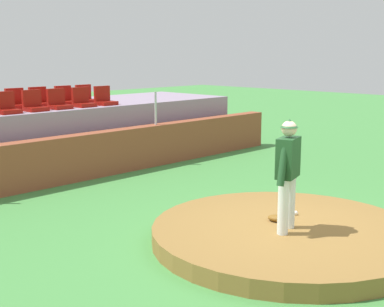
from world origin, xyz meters
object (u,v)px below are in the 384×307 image
at_px(stadium_chair_4, 83,101).
at_px(stadium_chair_11, 86,97).
at_px(fielding_glove, 277,218).
at_px(stadium_chair_2, 34,104).
at_px(stadium_chair_10, 65,99).
at_px(stadium_chair_8, 17,102).
at_px(stadium_chair_3, 58,102).
at_px(stadium_chair_9, 40,100).
at_px(stadium_chair_5, 104,99).
at_px(pitcher, 288,167).
at_px(baseball, 296,213).
at_px(stadium_chair_1, 7,107).

xyz_separation_m(stadium_chair_4, stadium_chair_11, (0.69, 0.87, 0.00)).
distance_m(fielding_glove, stadium_chair_2, 6.93).
relative_size(stadium_chair_10, stadium_chair_11, 1.00).
xyz_separation_m(stadium_chair_8, stadium_chair_10, (1.40, -0.01, 0.00)).
bearing_deg(stadium_chair_3, stadium_chair_4, 179.14).
xyz_separation_m(stadium_chair_4, stadium_chair_8, (-1.38, 0.86, 0.00)).
relative_size(stadium_chair_3, stadium_chair_4, 1.00).
height_order(stadium_chair_9, stadium_chair_11, same).
relative_size(stadium_chair_2, stadium_chair_5, 1.00).
bearing_deg(stadium_chair_2, stadium_chair_10, -148.32).
distance_m(stadium_chair_4, stadium_chair_10, 0.86).
height_order(stadium_chair_8, stadium_chair_9, same).
xyz_separation_m(pitcher, stadium_chair_11, (1.91, 8.02, 0.48)).
distance_m(stadium_chair_3, stadium_chair_11, 1.64).
xyz_separation_m(stadium_chair_8, stadium_chair_9, (0.66, 0.03, 0.00)).
bearing_deg(pitcher, stadium_chair_10, 64.35).
bearing_deg(stadium_chair_9, stadium_chair_5, 147.53).
bearing_deg(pitcher, baseball, 6.37).
xyz_separation_m(stadium_chair_4, stadium_chair_5, (0.69, 0.00, 0.00)).
distance_m(stadium_chair_3, stadium_chair_5, 1.40).
bearing_deg(baseball, stadium_chair_3, 92.42).
bearing_deg(stadium_chair_10, stadium_chair_5, 128.06).
height_order(stadium_chair_3, stadium_chair_10, same).
bearing_deg(stadium_chair_5, stadium_chair_3, -0.31).
relative_size(baseball, stadium_chair_5, 0.15).
bearing_deg(pitcher, stadium_chair_1, 80.26).
relative_size(stadium_chair_8, stadium_chair_11, 1.00).
bearing_deg(stadium_chair_9, stadium_chair_10, 176.87).
distance_m(fielding_glove, stadium_chair_9, 7.82).
bearing_deg(stadium_chair_4, stadium_chair_2, 0.70).
distance_m(stadium_chair_3, stadium_chair_8, 1.08).
height_order(baseball, stadium_chair_2, stadium_chair_2).
bearing_deg(fielding_glove, stadium_chair_5, -28.93).
bearing_deg(baseball, stadium_chair_4, 86.46).
height_order(stadium_chair_5, stadium_chair_9, same).
bearing_deg(fielding_glove, baseball, -108.29).
bearing_deg(stadium_chair_8, stadium_chair_9, -177.01).
height_order(stadium_chair_2, stadium_chair_5, same).
distance_m(baseball, stadium_chair_3, 6.98).
xyz_separation_m(stadium_chair_9, stadium_chair_11, (1.40, -0.02, 0.00)).
relative_size(fielding_glove, stadium_chair_8, 0.60).
height_order(fielding_glove, stadium_chair_3, stadium_chair_3).
relative_size(stadium_chair_4, stadium_chair_11, 1.00).
relative_size(pitcher, baseball, 23.52).
distance_m(baseball, fielding_glove, 0.52).
bearing_deg(stadium_chair_8, stadium_chair_5, 157.45).
bearing_deg(stadium_chair_3, stadium_chair_11, -148.40).
bearing_deg(stadium_chair_8, stadium_chair_11, -179.73).
bearing_deg(stadium_chair_9, baseball, 92.16).
bearing_deg(stadium_chair_2, fielding_glove, 93.85).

